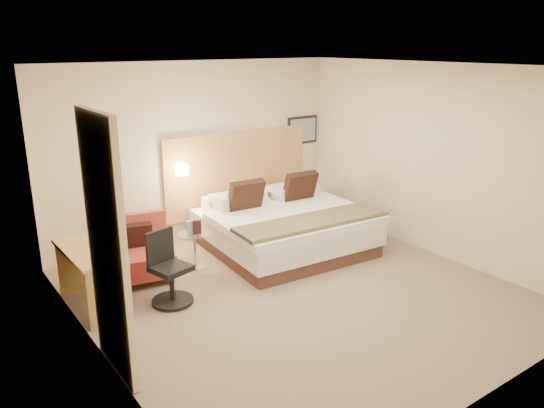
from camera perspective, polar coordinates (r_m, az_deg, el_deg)
floor at (r=6.61m, az=2.85°, el=-9.61°), size 4.80×5.00×0.02m
ceiling at (r=5.92m, az=3.25°, el=14.65°), size 4.80×5.00×0.02m
wall_back at (r=8.18m, az=-8.03°, el=5.58°), size 4.80×0.02×2.70m
wall_front at (r=4.55m, az=23.21°, el=-5.08°), size 4.80×0.02×2.70m
wall_left at (r=5.05m, az=-18.91°, el=-2.44°), size 0.02×5.00×2.70m
wall_right at (r=7.82m, az=17.03°, el=4.46°), size 0.02×5.00×2.70m
headboard_panel at (r=8.57m, az=-3.65°, el=3.50°), size 2.60×0.04×1.30m
art_frame at (r=9.23m, az=3.28°, el=7.96°), size 0.62×0.03×0.47m
art_canvas at (r=9.21m, az=3.36°, el=7.94°), size 0.54×0.01×0.39m
lamp_arm at (r=7.99m, az=-9.88°, el=3.75°), size 0.02×0.12×0.02m
lamp_shade at (r=7.94m, az=-9.69°, el=3.67°), size 0.15×0.15×0.15m
curtain at (r=4.88m, az=-17.33°, el=-4.59°), size 0.06×0.90×2.42m
bottle_a at (r=7.19m, az=-9.01°, el=-2.50°), size 0.07×0.07×0.18m
bottle_b at (r=7.19m, az=-8.57°, el=-2.48°), size 0.07×0.07×0.18m
menu_folder at (r=7.16m, az=-8.07°, el=-2.46°), size 0.12×0.08×0.19m
bed at (r=7.83m, az=1.28°, el=-2.43°), size 2.30×2.25×1.06m
lounge_chair at (r=7.08m, az=-14.01°, el=-5.27°), size 0.89×0.81×0.82m
side_table at (r=7.27m, az=-8.31°, el=-4.78°), size 0.56×0.56×0.49m
desk at (r=6.42m, az=-18.75°, el=-5.82°), size 0.55×1.15×0.71m
desk_chair at (r=6.36m, az=-11.05°, el=-7.41°), size 0.59×0.59×0.87m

